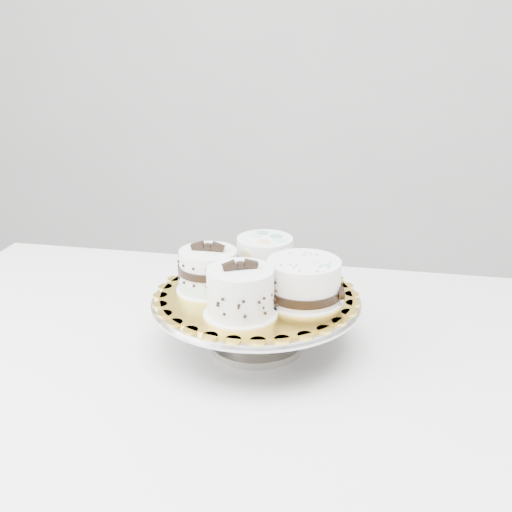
% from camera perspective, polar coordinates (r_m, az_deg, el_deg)
% --- Properties ---
extents(table, '(1.23, 0.83, 0.75)m').
position_cam_1_polar(table, '(1.07, -2.68, -12.04)').
color(table, white).
rests_on(table, floor).
extents(cake_stand, '(0.33, 0.33, 0.09)m').
position_cam_1_polar(cake_stand, '(1.02, 0.02, -5.07)').
color(cake_stand, gray).
rests_on(cake_stand, table).
extents(cake_board, '(0.33, 0.33, 0.00)m').
position_cam_1_polar(cake_board, '(1.01, 0.02, -3.52)').
color(cake_board, gold).
rests_on(cake_board, cake_stand).
extents(cake_swirl, '(0.13, 0.13, 0.09)m').
position_cam_1_polar(cake_swirl, '(0.93, -1.40, -3.31)').
color(cake_swirl, white).
rests_on(cake_swirl, cake_board).
extents(cake_banded, '(0.10, 0.10, 0.08)m').
position_cam_1_polar(cake_banded, '(1.01, -4.25, -1.41)').
color(cake_banded, white).
rests_on(cake_banded, cake_board).
extents(cake_dots, '(0.11, 0.11, 0.07)m').
position_cam_1_polar(cake_dots, '(1.06, 0.79, -0.08)').
color(cake_dots, white).
rests_on(cake_dots, cake_board).
extents(cake_ribbon, '(0.13, 0.13, 0.07)m').
position_cam_1_polar(cake_ribbon, '(0.98, 4.32, -2.32)').
color(cake_ribbon, white).
rests_on(cake_ribbon, cake_board).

